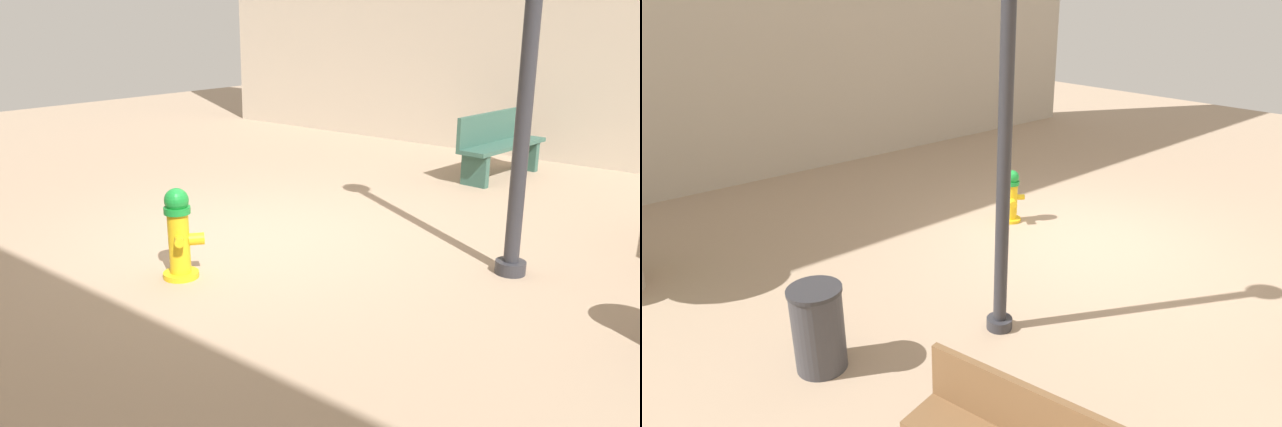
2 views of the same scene
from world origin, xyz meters
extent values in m
plane|color=tan|center=(0.00, 0.00, 0.00)|extent=(23.40, 23.40, 0.00)
cylinder|color=gold|center=(1.20, 0.26, 0.03)|extent=(0.33, 0.33, 0.05)
cylinder|color=gold|center=(1.20, 0.26, 0.33)|extent=(0.19, 0.19, 0.56)
cylinder|color=#198C33|center=(1.20, 0.26, 0.64)|extent=(0.24, 0.24, 0.06)
sphere|color=#198C33|center=(1.20, 0.26, 0.73)|extent=(0.22, 0.22, 0.22)
cylinder|color=gold|center=(1.12, 0.14, 0.40)|extent=(0.15, 0.16, 0.09)
cylinder|color=gold|center=(1.28, 0.37, 0.40)|extent=(0.15, 0.16, 0.09)
cylinder|color=gold|center=(1.08, 0.35, 0.36)|extent=(0.18, 0.17, 0.11)
cube|color=brown|center=(-2.51, 3.88, 0.73)|extent=(1.75, 0.45, 0.44)
cylinder|color=#2D2D33|center=(-0.82, 2.52, 0.06)|extent=(0.28, 0.28, 0.12)
cylinder|color=#2D2D33|center=(-0.82, 2.52, 1.90)|extent=(0.14, 0.14, 3.57)
cylinder|color=#38383D|center=(-0.15, 4.29, 0.41)|extent=(0.49, 0.49, 0.83)
cylinder|color=#2C2C30|center=(-0.15, 4.29, 0.85)|extent=(0.51, 0.51, 0.04)
camera|label=1|loc=(4.69, 4.84, 2.30)|focal=37.10mm
camera|label=2|loc=(-4.38, 6.19, 3.40)|focal=30.92mm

